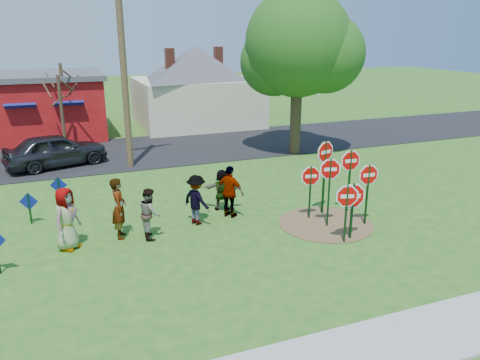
# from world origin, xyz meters

# --- Properties ---
(ground) EXTENTS (120.00, 120.00, 0.00)m
(ground) POSITION_xyz_m (0.00, 0.00, 0.00)
(ground) COLOR #255D1A
(ground) RESTS_ON ground
(road) EXTENTS (120.00, 7.50, 0.04)m
(road) POSITION_xyz_m (0.00, 11.50, 0.02)
(road) COLOR black
(road) RESTS_ON ground
(dirt_patch) EXTENTS (3.20, 3.20, 0.03)m
(dirt_patch) POSITION_xyz_m (4.50, -1.00, 0.01)
(dirt_patch) COLOR brown
(dirt_patch) RESTS_ON ground
(red_building) EXTENTS (9.40, 7.69, 3.90)m
(red_building) POSITION_xyz_m (-5.50, 17.99, 1.97)
(red_building) COLOR maroon
(red_building) RESTS_ON ground
(cream_house) EXTENTS (9.40, 9.40, 6.50)m
(cream_house) POSITION_xyz_m (5.50, 18.00, 2.92)
(cream_house) COLOR beige
(cream_house) RESTS_ON ground
(stop_sign_a) EXTENTS (0.93, 0.28, 2.02)m
(stop_sign_a) POSITION_xyz_m (4.25, -2.50, 1.38)
(stop_sign_a) COLOR black
(stop_sign_a) RESTS_ON ground
(stop_sign_b) EXTENTS (0.99, 0.30, 2.81)m
(stop_sign_b) POSITION_xyz_m (4.89, -0.11, 2.04)
(stop_sign_b) COLOR black
(stop_sign_b) RESTS_ON ground
(stop_sign_c) EXTENTS (0.93, 0.28, 2.49)m
(stop_sign_c) POSITION_xyz_m (4.43, -1.20, 1.75)
(stop_sign_c) COLOR black
(stop_sign_c) RESTS_ON ground
(stop_sign_d) EXTENTS (1.03, 0.11, 2.42)m
(stop_sign_d) POSITION_xyz_m (5.89, -0.21, 1.73)
(stop_sign_d) COLOR black
(stop_sign_d) RESTS_ON ground
(stop_sign_e) EXTENTS (1.13, 0.13, 2.00)m
(stop_sign_e) POSITION_xyz_m (4.59, -2.31, 1.31)
(stop_sign_e) COLOR black
(stop_sign_e) RESTS_ON ground
(stop_sign_f) EXTENTS (0.96, 0.13, 2.25)m
(stop_sign_f) POSITION_xyz_m (5.71, -1.53, 1.61)
(stop_sign_f) COLOR black
(stop_sign_f) RESTS_ON ground
(stop_sign_g) EXTENTS (0.93, 0.18, 2.03)m
(stop_sign_g) POSITION_xyz_m (4.21, -0.35, 1.40)
(stop_sign_g) COLOR black
(stop_sign_g) RESTS_ON ground
(blue_diamond_c) EXTENTS (0.60, 0.19, 1.12)m
(blue_diamond_c) POSITION_xyz_m (-4.88, 2.71, 0.68)
(blue_diamond_c) COLOR black
(blue_diamond_c) RESTS_ON ground
(blue_diamond_d) EXTENTS (0.60, 0.17, 1.23)m
(blue_diamond_d) POSITION_xyz_m (-3.90, 3.83, 0.76)
(blue_diamond_d) COLOR black
(blue_diamond_d) RESTS_ON ground
(person_a) EXTENTS (1.08, 1.12, 1.94)m
(person_a) POSITION_xyz_m (-3.73, 0.19, 0.97)
(person_a) COLOR #435E99
(person_a) RESTS_ON ground
(person_b) EXTENTS (0.58, 0.78, 1.98)m
(person_b) POSITION_xyz_m (-2.16, 0.46, 0.99)
(person_b) COLOR #307D6F
(person_b) RESTS_ON ground
(person_c) EXTENTS (0.66, 0.83, 1.64)m
(person_c) POSITION_xyz_m (-1.27, 0.11, 0.82)
(person_c) COLOR brown
(person_c) RESTS_ON ground
(person_d) EXTENTS (1.09, 1.29, 1.73)m
(person_d) POSITION_xyz_m (0.42, 0.64, 0.86)
(person_d) COLOR #2E2D31
(person_d) RESTS_ON ground
(person_e) EXTENTS (1.02, 1.15, 1.87)m
(person_e) POSITION_xyz_m (1.69, 0.82, 0.93)
(person_e) COLOR #4D325E
(person_e) RESTS_ON ground
(person_f) EXTENTS (1.49, 0.98, 1.54)m
(person_f) POSITION_xyz_m (1.65, 1.59, 0.77)
(person_f) COLOR #215A38
(person_f) RESTS_ON ground
(suv) EXTENTS (5.06, 3.18, 1.61)m
(suv) POSITION_xyz_m (-3.91, 9.94, 0.84)
(suv) COLOR #2B2B30
(suv) RESTS_ON road
(utility_pole) EXTENTS (2.36, 0.71, 9.81)m
(utility_pole) POSITION_xyz_m (-0.61, 8.58, 5.16)
(utility_pole) COLOR #4C3823
(utility_pole) RESTS_ON ground
(leafy_tree) EXTENTS (5.95, 5.43, 8.46)m
(leafy_tree) POSITION_xyz_m (8.21, 8.09, 5.45)
(leafy_tree) COLOR #382819
(leafy_tree) RESTS_ON ground
(bare_tree_east) EXTENTS (1.80, 1.80, 4.12)m
(bare_tree_east) POSITION_xyz_m (-3.43, 13.21, 2.67)
(bare_tree_east) COLOR #382819
(bare_tree_east) RESTS_ON ground
(bare_tree_extra) EXTENTS (1.80, 1.80, 4.63)m
(bare_tree_extra) POSITION_xyz_m (-3.22, 14.71, 3.00)
(bare_tree_extra) COLOR #382819
(bare_tree_extra) RESTS_ON ground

